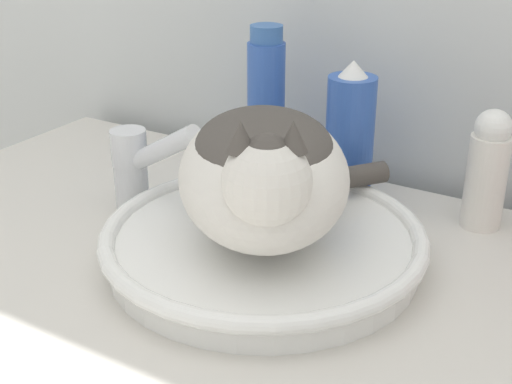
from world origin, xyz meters
name	(u,v)px	position (x,y,z in m)	size (l,w,h in m)	color
sink_basin	(263,243)	(0.03, 0.33, 0.85)	(0.37, 0.37, 0.04)	white
cat	(265,169)	(0.03, 0.32, 0.94)	(0.31, 0.37, 0.16)	silver
faucet	(138,165)	(-0.17, 0.35, 0.89)	(0.15, 0.05, 0.14)	silver
deodorant_stick	(487,170)	(0.22, 0.55, 0.90)	(0.05, 0.05, 0.15)	white
shampoo_bottle_tall	(266,106)	(-0.10, 0.55, 0.93)	(0.05, 0.05, 0.22)	#335BB7
spray_bottle_trigger	(350,134)	(0.03, 0.55, 0.91)	(0.07, 0.07, 0.19)	#335BB7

